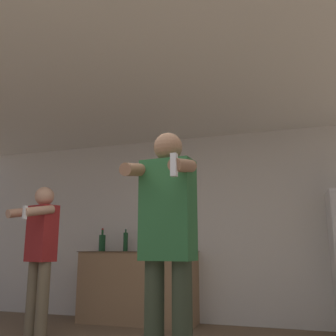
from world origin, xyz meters
TOP-DOWN VIEW (x-y plane):
  - wall_back at (0.00, 3.28)m, footprint 7.00×0.06m
  - ceiling_slab at (0.00, 1.62)m, footprint 7.00×3.77m
  - counter at (-0.66, 2.99)m, footprint 1.60×0.54m
  - bottle_dark_rum at (-0.87, 3.01)m, footprint 0.06×0.06m
  - bottle_brown_liquor at (-0.38, 3.01)m, footprint 0.08×0.08m
  - bottle_tall_gin at (-0.56, 3.01)m, footprint 0.09×0.09m
  - bottle_short_whiskey at (-1.23, 3.01)m, footprint 0.09×0.09m
  - person_woman_foreground at (0.56, 0.51)m, footprint 0.44×0.45m
  - person_man_side at (-1.32, 1.72)m, footprint 0.49×0.54m

SIDE VIEW (x-z plane):
  - counter at x=-0.66m, z-range 0.00..0.93m
  - person_man_side at x=-1.32m, z-range 0.13..1.79m
  - person_woman_foreground at x=0.56m, z-range 0.13..1.89m
  - bottle_tall_gin at x=-0.56m, z-range 0.90..1.13m
  - bottle_short_whiskey at x=-1.23m, z-range 0.89..1.21m
  - bottle_brown_liquor at x=-0.38m, z-range 0.90..1.22m
  - bottle_dark_rum at x=-0.87m, z-range 0.90..1.22m
  - wall_back at x=0.00m, z-range 0.00..2.55m
  - ceiling_slab at x=0.00m, z-range 2.55..2.60m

